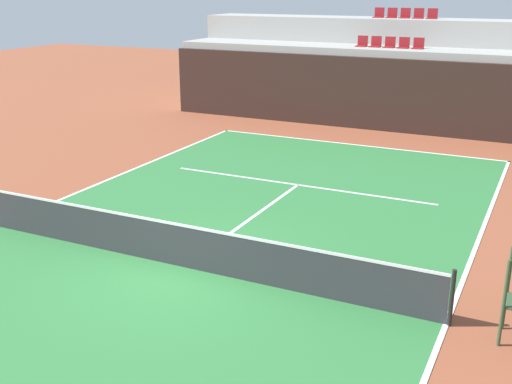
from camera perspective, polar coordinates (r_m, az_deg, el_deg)
The scene contains 12 objects.
ground_plane at distance 13.54m, azimuth -6.59°, elevation -6.79°, with size 80.00×80.00×0.00m, color brown.
court_surface at distance 13.54m, azimuth -6.59°, elevation -6.78°, with size 11.00×24.00×0.01m, color #2D7238.
baseline_far at distance 23.91m, azimuth 8.88°, elevation 4.27°, with size 11.00×0.10×0.00m, color white.
sideline_right at distance 11.82m, azimuth 16.85°, elevation -11.41°, with size 0.10×24.00×0.00m, color white.
service_line_far at distance 18.86m, azimuth 3.81°, elevation 0.65°, with size 8.26×0.10×0.00m, color white.
centre_service_line at distance 16.10m, azimuth -0.51°, elevation -2.45°, with size 0.10×6.40×0.00m, color white.
back_wall at distance 26.36m, azimuth 10.95°, elevation 8.68°, with size 18.80×0.30×2.93m, color black.
stands_tier_lower at distance 27.62m, azimuth 11.73°, elevation 9.37°, with size 18.80×2.40×3.22m, color #9E9E99.
stands_tier_upper at distance 29.86m, azimuth 12.99°, elevation 10.98°, with size 18.80×2.40×4.30m, color #9E9E99.
seating_row_lower at distance 27.51m, azimuth 12.02°, elevation 12.96°, with size 2.82×0.44×0.44m.
seating_row_upper at distance 29.77m, azimuth 13.35°, elevation 15.33°, with size 2.82×0.44×0.44m.
tennis_net at distance 13.33m, azimuth -6.67°, elevation -4.81°, with size 11.08×0.08×1.07m.
Camera 1 is at (6.71, -10.28, 5.71)m, focal length 44.10 mm.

